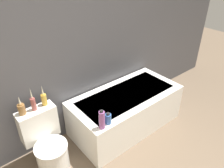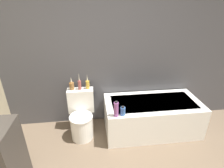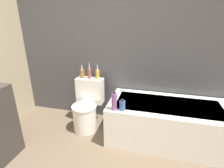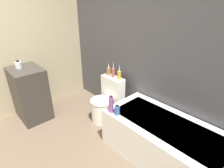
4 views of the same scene
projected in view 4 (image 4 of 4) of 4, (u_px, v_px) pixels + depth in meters
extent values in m
cube|color=#4C4C51|center=(143.00, 44.00, 2.51)|extent=(6.40, 0.06, 2.60)
cube|color=tan|center=(12.00, 40.00, 2.82)|extent=(0.06, 6.40, 2.60)
cube|color=white|center=(164.00, 142.00, 2.18)|extent=(1.52, 0.75, 0.54)
cube|color=#B7BCC6|center=(167.00, 125.00, 2.07)|extent=(1.32, 0.55, 0.01)
cylinder|color=white|center=(102.00, 111.00, 2.94)|extent=(0.34, 0.34, 0.38)
cylinder|color=white|center=(101.00, 101.00, 2.85)|extent=(0.36, 0.36, 0.02)
cube|color=white|center=(113.00, 88.00, 2.95)|extent=(0.41, 0.17, 0.39)
cube|color=#38332D|center=(30.00, 94.00, 2.94)|extent=(0.60, 0.46, 0.90)
cylinder|color=silver|center=(18.00, 65.00, 2.76)|extent=(0.10, 0.10, 0.11)
cylinder|color=black|center=(17.00, 61.00, 2.73)|extent=(0.05, 0.05, 0.02)
cylinder|color=olive|center=(109.00, 72.00, 2.94)|extent=(0.07, 0.07, 0.12)
sphere|color=olive|center=(109.00, 68.00, 2.91)|extent=(0.05, 0.05, 0.05)
cone|color=beige|center=(109.00, 66.00, 2.89)|extent=(0.03, 0.03, 0.10)
cylinder|color=#994C47|center=(113.00, 73.00, 2.84)|extent=(0.05, 0.05, 0.14)
sphere|color=#994C47|center=(113.00, 69.00, 2.81)|extent=(0.03, 0.03, 0.03)
cone|color=beige|center=(113.00, 65.00, 2.78)|extent=(0.02, 0.02, 0.13)
cylinder|color=gold|center=(119.00, 75.00, 2.77)|extent=(0.06, 0.06, 0.13)
sphere|color=gold|center=(119.00, 71.00, 2.74)|extent=(0.04, 0.04, 0.04)
cone|color=beige|center=(119.00, 68.00, 2.72)|extent=(0.02, 0.02, 0.12)
cylinder|color=#8C4C8C|center=(111.00, 105.00, 2.26)|extent=(0.07, 0.07, 0.22)
cylinder|color=black|center=(111.00, 97.00, 2.20)|extent=(0.04, 0.04, 0.02)
cylinder|color=#335999|center=(117.00, 110.00, 2.22)|extent=(0.07, 0.07, 0.12)
cylinder|color=black|center=(117.00, 106.00, 2.19)|extent=(0.04, 0.04, 0.02)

